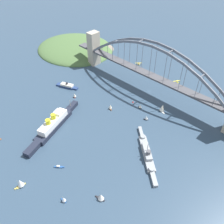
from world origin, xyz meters
TOP-DOWN VIEW (x-y plane):
  - ground_plane at (0.00, 0.00)m, footprint 1400.00×1400.00m
  - harbor_arch_bridge at (0.00, 0.00)m, footprint 300.53×17.71m
  - headland_east_shore at (189.37, -16.53)m, footprint 154.38×138.34m
  - ocean_liner at (36.89, 143.90)m, footprint 41.14×98.39m
  - naval_cruiser at (-70.73, 98.75)m, footprint 64.77×55.86m
  - harbor_ferry_steamer at (96.20, 78.33)m, footprint 34.82×19.36m
  - seaplane_taxiing_near_bridge at (-17.49, -46.63)m, footprint 9.10×10.58m
  - seaplane_second_in_formation at (61.60, -50.76)m, footprint 9.24×9.91m
  - small_boat_0 at (12.84, 69.88)m, footprint 7.48×5.99m
  - small_boat_1 at (-39.75, 25.79)m, footprint 10.55×7.96m
  - small_boat_2 at (-15.27, 174.82)m, footprint 9.00×8.07m
  - small_boat_3 at (-35.47, 53.68)m, footprint 5.68×4.58m
  - small_boat_4 at (-6.96, 212.79)m, footprint 6.85×10.95m
  - small_boat_5 at (-49.32, 193.88)m, footprint 6.67×3.92m
  - small_boat_7 at (-15.01, 40.44)m, footprint 6.43×4.33m
  - small_boat_8 at (67.86, 86.39)m, footprint 6.74×6.29m
  - small_boat_9 at (-72.06, 169.21)m, footprint 10.13×6.73m
  - channel_marker_buoy at (0.06, 37.95)m, footprint 2.20×2.20m

SIDE VIEW (x-z plane):
  - ground_plane at x=0.00m, z-range 0.00..0.00m
  - headland_east_shore at x=189.37m, z-range -11.64..11.64m
  - small_boat_2 at x=-15.27m, z-range -0.36..2.08m
  - channel_marker_buoy at x=0.06m, z-range -0.26..2.49m
  - seaplane_second_in_formation at x=61.60m, z-range -0.50..4.36m
  - seaplane_taxiing_near_bridge at x=-17.49m, z-range -0.30..4.86m
  - harbor_ferry_steamer at x=96.20m, z-range -1.54..6.31m
  - naval_cruiser at x=-70.73m, z-range -5.59..11.39m
  - small_boat_3 at x=-35.47m, z-range -0.13..5.97m
  - small_boat_7 at x=-15.01m, z-range -0.18..6.01m
  - small_boat_8 at x=67.86m, z-range -0.23..6.95m
  - small_boat_5 at x=-49.32m, z-range -0.22..7.04m
  - small_boat_0 at x=12.84m, z-range -0.19..7.65m
  - small_boat_9 at x=-72.06m, z-range -0.29..8.82m
  - small_boat_4 at x=-6.96m, z-range -0.44..10.72m
  - small_boat_1 at x=-39.75m, z-range -0.48..11.17m
  - ocean_liner at x=36.89m, z-range -3.70..15.84m
  - harbor_arch_bridge at x=0.00m, z-range -6.91..67.06m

